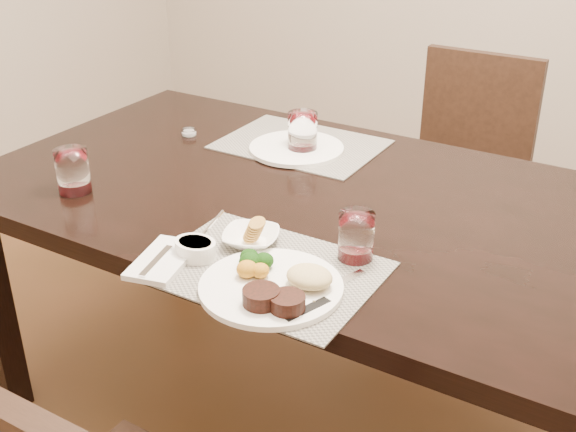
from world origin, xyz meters
The scene contains 15 objects.
ground_plane centered at (0.00, 0.00, 0.00)m, with size 4.50×4.50×0.00m, color #412C15.
dining_table centered at (0.00, 0.00, 0.67)m, with size 2.00×1.00×0.75m.
chair_far centered at (0.00, 0.93, 0.50)m, with size 0.42×0.42×0.90m.
placemat_near centered at (-0.01, -0.38, 0.75)m, with size 0.46×0.34×0.00m, color gray.
placemat_far centered at (-0.31, 0.27, 0.75)m, with size 0.46×0.34×0.00m, color gray.
dinner_plate centered at (0.06, -0.45, 0.77)m, with size 0.29×0.29×0.05m.
napkin_fork centered at (-0.21, -0.47, 0.76)m, with size 0.14×0.20×0.02m.
steak_knife centered at (0.15, -0.45, 0.76)m, with size 0.07×0.25×0.01m.
cracker_bowl centered at (-0.09, -0.31, 0.77)m, with size 0.16×0.16×0.05m.
sauce_ramekin centered at (-0.16, -0.42, 0.77)m, with size 0.09×0.14×0.08m.
wine_glass_near centered at (0.13, -0.24, 0.80)m, with size 0.08×0.08×0.10m.
far_plate centered at (-0.29, 0.22, 0.76)m, with size 0.27×0.27×0.01m, color white.
wine_glass_far centered at (-0.27, 0.22, 0.81)m, with size 0.08×0.08×0.12m.
wine_glass_side centered at (-0.64, -0.31, 0.80)m, with size 0.08×0.08×0.11m.
salt_cellar centered at (-0.64, 0.16, 0.76)m, with size 0.04×0.04×0.02m.
Camera 1 is at (0.69, -1.46, 1.53)m, focal length 45.00 mm.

